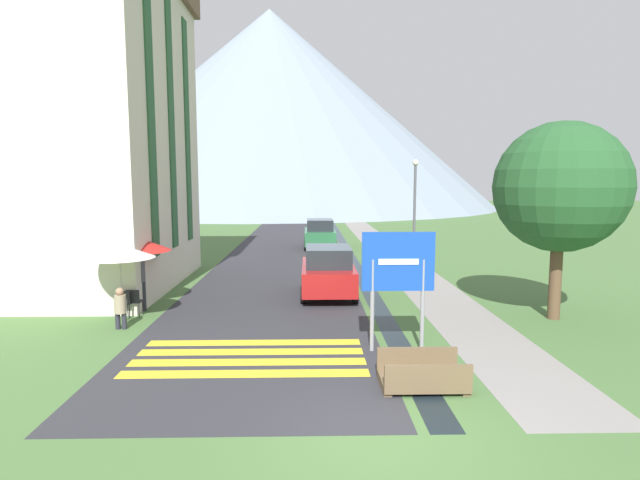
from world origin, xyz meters
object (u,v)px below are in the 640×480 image
Objects in this scene: parked_car_far at (320,234)px; cafe_umbrella_front_white at (119,251)px; cafe_chair_near_right at (134,300)px; cafe_chair_near_left at (125,301)px; streetlamp at (415,206)px; cafe_umbrella_middle_red at (136,244)px; road_sign at (398,273)px; person_seated_far at (148,282)px; hotel_building at (92,114)px; footbridge at (422,376)px; cafe_chair_middle at (129,293)px; person_seated_near at (120,306)px; tree_by_path at (560,187)px; person_standing_terrace at (140,278)px; parked_car_near at (328,271)px.

parked_car_far is 17.64m from cafe_umbrella_front_white.
cafe_chair_near_left is at bearing -150.40° from cafe_chair_near_right.
cafe_chair_near_left is at bearing -143.35° from streetlamp.
cafe_chair_near_right is 0.36× the size of cafe_umbrella_middle_red.
road_sign is 0.76× the size of parked_car_far.
person_seated_far is (-0.03, 2.48, -1.42)m from cafe_umbrella_front_white.
road_sign is (10.46, -7.89, -4.79)m from hotel_building.
cafe_chair_middle is (-8.19, 6.48, 0.29)m from footbridge.
tree_by_path reaches higher than person_seated_near.
tree_by_path reaches higher than footbridge.
road_sign is 1.73× the size of footbridge.
cafe_chair_near_left is 0.99m from person_standing_terrace.
hotel_building is 13.95m from road_sign.
parked_car_far reaches higher than person_seated_near.
footbridge is 2.00× the size of cafe_chair_near_right.
person_seated_far is at bearing 96.97° from person_standing_terrace.
cafe_umbrella_front_white is 0.45× the size of streetlamp.
footbridge is at bearing -86.51° from road_sign.
parked_car_far is 4.57× the size of cafe_chair_middle.
person_standing_terrace reaches higher than person_seated_near.
cafe_umbrella_front_white is at bearing 148.39° from footbridge.
cafe_umbrella_front_white is at bearing -100.57° from cafe_chair_near_right.
hotel_building is 16.77m from tree_by_path.
person_seated_near is (-6.00, -3.99, -0.25)m from parked_car_near.
cafe_umbrella_middle_red is at bearing 171.89° from tree_by_path.
person_seated_near is 0.23× the size of streetlamp.
person_seated_far reaches higher than person_seated_near.
parked_car_far is at bearing 43.42° from cafe_chair_middle.
hotel_building reaches higher than road_sign.
person_seated_near is at bearing -146.36° from parked_car_near.
parked_car_near is 0.98× the size of parked_car_far.
cafe_chair_middle is at bearing 80.90° from cafe_chair_near_left.
cafe_chair_near_left is at bearing -60.45° from hotel_building.
person_seated_near is at bearing -176.40° from tree_by_path.
hotel_building is at bearing 126.51° from person_standing_terrace.
cafe_umbrella_front_white is 2.05m from cafe_umbrella_middle_red.
streetlamp reaches higher than road_sign.
cafe_umbrella_middle_red is 1.28m from person_standing_terrace.
person_seated_near is at bearing 165.11° from road_sign.
cafe_chair_near_left is 13.51m from tree_by_path.
streetlamp is at bearing 13.18° from hotel_building.
parked_car_far is 1.66× the size of cafe_umbrella_front_white.
footbridge is 9.56m from cafe_chair_near_left.
parked_car_near reaches higher than cafe_chair_near_left.
cafe_chair_middle is 0.67× the size of person_seated_far.
footbridge is 10.70m from person_seated_far.
person_seated_far is at bearing 146.44° from road_sign.
road_sign is at bearing -33.56° from person_seated_far.
cafe_umbrella_front_white reaches higher than person_seated_far.
person_seated_far is (0.10, 1.93, 0.19)m from cafe_chair_near_left.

